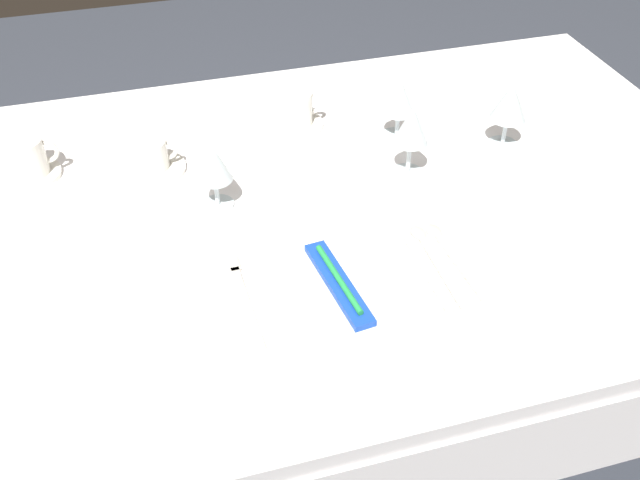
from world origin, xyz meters
TOP-DOWN VIEW (x-y plane):
  - ground_plane at (0.00, 0.00)m, footprint 6.00×6.00m
  - dining_table at (0.00, 0.00)m, footprint 1.80×1.11m
  - dinner_plate at (0.00, -0.26)m, footprint 0.25×0.25m
  - toothbrush_package at (0.00, -0.26)m, footprint 0.06×0.21m
  - fork_outer at (-0.15, -0.22)m, footprint 0.02×0.23m
  - dinner_knife at (0.16, -0.24)m, footprint 0.02×0.23m
  - spoon_soup at (0.19, -0.21)m, footprint 0.03×0.22m
  - spoon_dessert at (0.22, -0.21)m, footprint 0.03×0.21m
  - saucer_left at (-0.26, 0.19)m, footprint 0.14×0.14m
  - coffee_cup_left at (-0.26, 0.19)m, footprint 0.09×0.07m
  - saucer_right at (0.06, 0.28)m, footprint 0.13×0.13m
  - coffee_cup_right at (0.06, 0.28)m, footprint 0.11×0.08m
  - saucer_far at (-0.50, 0.24)m, footprint 0.12×0.12m
  - coffee_cup_far at (-0.49, 0.24)m, footprint 0.11×0.08m
  - wine_glass_centre at (-0.15, 0.04)m, footprint 0.07×0.07m
  - wine_glass_left at (0.26, 0.18)m, footprint 0.07×0.07m
  - wine_glass_right at (0.47, 0.08)m, footprint 0.08×0.08m
  - wine_glass_far at (0.24, 0.04)m, footprint 0.07×0.07m

SIDE VIEW (x-z plane):
  - ground_plane at x=0.00m, z-range 0.00..0.00m
  - dining_table at x=0.00m, z-range 0.29..1.03m
  - spoon_dessert at x=0.22m, z-range 0.74..0.75m
  - spoon_soup at x=0.19m, z-range 0.74..0.75m
  - fork_outer at x=-0.15m, z-range 0.74..0.74m
  - dinner_knife at x=0.16m, z-range 0.74..0.74m
  - saucer_left at x=-0.26m, z-range 0.74..0.75m
  - saucer_right at x=0.06m, z-range 0.74..0.75m
  - saucer_far at x=-0.50m, z-range 0.74..0.75m
  - dinner_plate at x=0.00m, z-range 0.74..0.76m
  - toothbrush_package at x=0.00m, z-range 0.75..0.78m
  - coffee_cup_left at x=-0.26m, z-range 0.75..0.81m
  - coffee_cup_right at x=0.06m, z-range 0.75..0.82m
  - coffee_cup_far at x=-0.49m, z-range 0.75..0.82m
  - wine_glass_centre at x=-0.15m, z-range 0.76..0.90m
  - wine_glass_left at x=0.26m, z-range 0.76..0.90m
  - wine_glass_right at x=0.47m, z-range 0.77..0.91m
  - wine_glass_far at x=0.24m, z-range 0.77..0.92m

